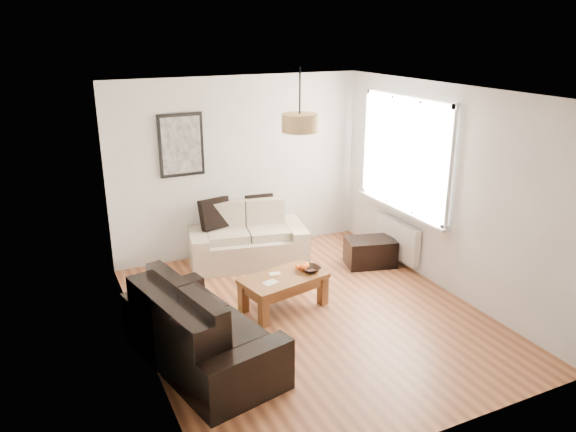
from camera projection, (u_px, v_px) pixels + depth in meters
name	position (u px, v px, depth m)	size (l,w,h in m)	color
floor	(310.00, 314.00, 6.56)	(4.50, 4.50, 0.00)	brown
ceiling	(313.00, 91.00, 5.72)	(3.80, 4.50, 0.00)	white
wall_back	(239.00, 167.00, 8.06)	(3.80, 0.04, 2.60)	silver
wall_front	(448.00, 294.00, 4.22)	(3.80, 0.04, 2.60)	silver
wall_left	(138.00, 237.00, 5.37)	(0.04, 4.50, 2.60)	silver
wall_right	(446.00, 190.00, 6.91)	(0.04, 4.50, 2.60)	silver
window_bay	(406.00, 154.00, 7.48)	(0.14, 1.90, 1.60)	white
radiator	(397.00, 239.00, 7.86)	(0.10, 0.90, 0.52)	white
poster	(181.00, 145.00, 7.56)	(0.62, 0.04, 0.87)	black
pendant_shade	(300.00, 123.00, 6.09)	(0.40, 0.40, 0.20)	tan
loveseat_cream	(247.00, 235.00, 7.92)	(1.63, 0.89, 0.81)	#C0AD9A
sofa_leather	(201.00, 326.00, 5.52)	(1.87, 0.91, 0.81)	black
coffee_table	(284.00, 292.00, 6.66)	(1.01, 0.55, 0.41)	brown
ottoman	(370.00, 252.00, 7.87)	(0.68, 0.44, 0.39)	black
cushion_left	(215.00, 213.00, 7.81)	(0.43, 0.13, 0.43)	black
cushion_right	(260.00, 208.00, 8.10)	(0.40, 0.12, 0.40)	black
fruit_bowl	(311.00, 269.00, 6.72)	(0.23, 0.23, 0.06)	black
orange_a	(303.00, 267.00, 6.74)	(0.09, 0.09, 0.09)	#FF5815
orange_b	(306.00, 265.00, 6.80)	(0.08, 0.08, 0.08)	orange
orange_c	(298.00, 268.00, 6.73)	(0.06, 0.06, 0.06)	#F45714
papers	(270.00, 283.00, 6.42)	(0.18, 0.13, 0.01)	white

